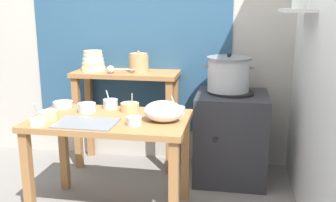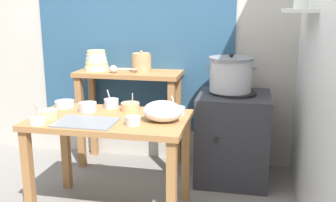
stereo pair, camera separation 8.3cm
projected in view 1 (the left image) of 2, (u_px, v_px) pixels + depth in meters
wall_back at (156, 25)px, 3.64m from camera, size 4.40×0.12×2.60m
wall_right at (322, 34)px, 2.57m from camera, size 0.30×3.20×2.60m
prep_table at (111, 133)px, 2.74m from camera, size 1.10×0.66×0.72m
back_shelf_table at (126, 95)px, 3.58m from camera, size 0.96×0.40×0.90m
stove_block at (231, 136)px, 3.36m from camera, size 0.60×0.61×0.78m
steamer_pot at (228, 74)px, 3.26m from camera, size 0.42×0.37×0.32m
clay_pot at (139, 63)px, 3.48m from camera, size 0.18×0.18×0.19m
bowl_stack_enamel at (93, 62)px, 3.57m from camera, size 0.22×0.22×0.18m
ladle at (112, 69)px, 3.43m from camera, size 0.25×0.07×0.07m
serving_tray at (86, 123)px, 2.57m from camera, size 0.40×0.28×0.01m
plastic_bag at (163, 111)px, 2.61m from camera, size 0.27×0.21×0.14m
prep_bowl_0 at (134, 121)px, 2.54m from camera, size 0.10×0.10×0.06m
prep_bowl_1 at (63, 104)px, 2.98m from camera, size 0.15×0.15×0.05m
prep_bowl_2 at (110, 103)px, 2.95m from camera, size 0.11×0.11×0.14m
prep_bowl_3 at (48, 115)px, 2.66m from camera, size 0.13×0.13×0.06m
prep_bowl_4 at (130, 107)px, 2.87m from camera, size 0.14×0.14×0.14m
prep_bowl_5 at (87, 107)px, 2.84m from camera, size 0.13×0.13×0.07m
prep_bowl_6 at (176, 110)px, 2.80m from camera, size 0.13×0.13×0.13m
prep_bowl_7 at (37, 121)px, 2.53m from camera, size 0.10×0.10×0.16m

